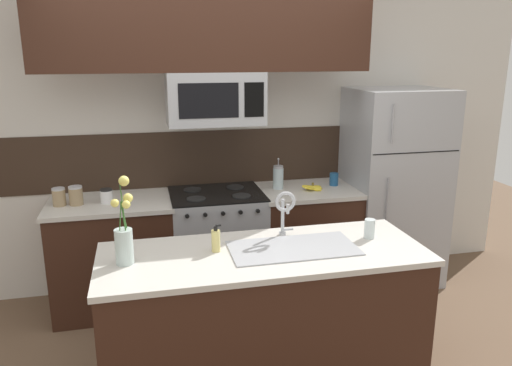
{
  "coord_description": "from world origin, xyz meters",
  "views": [
    {
      "loc": [
        -0.58,
        -3.01,
        2.06
      ],
      "look_at": [
        0.19,
        0.27,
        1.16
      ],
      "focal_mm": 35.0,
      "sensor_mm": 36.0,
      "label": 1
    }
  ],
  "objects_px": {
    "refrigerator": "(392,187)",
    "storage_jar_short": "(106,196)",
    "storage_jar_medium": "(76,196)",
    "dish_soap_bottle": "(216,240)",
    "banana_bunch": "(313,188)",
    "drinking_glass": "(370,229)",
    "coffee_tin": "(334,179)",
    "microwave": "(215,98)",
    "french_press": "(278,177)",
    "flower_vase": "(124,240)",
    "stove_range": "(218,245)",
    "sink_faucet": "(285,208)",
    "storage_jar_tall": "(59,197)"
  },
  "relations": [
    {
      "from": "banana_bunch",
      "to": "drinking_glass",
      "type": "height_order",
      "value": "drinking_glass"
    },
    {
      "from": "stove_range",
      "to": "flower_vase",
      "type": "distance_m",
      "value": 1.54
    },
    {
      "from": "storage_jar_short",
      "to": "sink_faucet",
      "type": "relative_size",
      "value": 0.36
    },
    {
      "from": "coffee_tin",
      "to": "flower_vase",
      "type": "distance_m",
      "value": 2.17
    },
    {
      "from": "microwave",
      "to": "refrigerator",
      "type": "bearing_deg",
      "value": 1.47
    },
    {
      "from": "stove_range",
      "to": "sink_faucet",
      "type": "bearing_deg",
      "value": -75.6
    },
    {
      "from": "drinking_glass",
      "to": "microwave",
      "type": "bearing_deg",
      "value": 124.05
    },
    {
      "from": "storage_jar_medium",
      "to": "coffee_tin",
      "type": "distance_m",
      "value": 2.14
    },
    {
      "from": "dish_soap_bottle",
      "to": "drinking_glass",
      "type": "distance_m",
      "value": 0.97
    },
    {
      "from": "french_press",
      "to": "refrigerator",
      "type": "bearing_deg",
      "value": -2.18
    },
    {
      "from": "stove_range",
      "to": "banana_bunch",
      "type": "bearing_deg",
      "value": -4.32
    },
    {
      "from": "stove_range",
      "to": "storage_jar_short",
      "type": "distance_m",
      "value": 1.0
    },
    {
      "from": "french_press",
      "to": "sink_faucet",
      "type": "relative_size",
      "value": 0.87
    },
    {
      "from": "french_press",
      "to": "stove_range",
      "type": "bearing_deg",
      "value": -173.68
    },
    {
      "from": "storage_jar_tall",
      "to": "drinking_glass",
      "type": "height_order",
      "value": "storage_jar_tall"
    },
    {
      "from": "refrigerator",
      "to": "banana_bunch",
      "type": "distance_m",
      "value": 0.79
    },
    {
      "from": "refrigerator",
      "to": "storage_jar_short",
      "type": "xyz_separation_m",
      "value": [
        -2.46,
        -0.06,
        0.09
      ]
    },
    {
      "from": "banana_bunch",
      "to": "dish_soap_bottle",
      "type": "relative_size",
      "value": 1.15
    },
    {
      "from": "storage_jar_short",
      "to": "drinking_glass",
      "type": "relative_size",
      "value": 0.9
    },
    {
      "from": "storage_jar_tall",
      "to": "banana_bunch",
      "type": "relative_size",
      "value": 0.73
    },
    {
      "from": "sink_faucet",
      "to": "coffee_tin",
      "type": "bearing_deg",
      "value": 55.05
    },
    {
      "from": "coffee_tin",
      "to": "dish_soap_bottle",
      "type": "distance_m",
      "value": 1.74
    },
    {
      "from": "microwave",
      "to": "refrigerator",
      "type": "distance_m",
      "value": 1.8
    },
    {
      "from": "storage_jar_tall",
      "to": "banana_bunch",
      "type": "xyz_separation_m",
      "value": [
        2.03,
        -0.03,
        -0.05
      ]
    },
    {
      "from": "banana_bunch",
      "to": "stove_range",
      "type": "bearing_deg",
      "value": 175.68
    },
    {
      "from": "microwave",
      "to": "storage_jar_short",
      "type": "height_order",
      "value": "microwave"
    },
    {
      "from": "french_press",
      "to": "drinking_glass",
      "type": "distance_m",
      "value": 1.28
    },
    {
      "from": "storage_jar_short",
      "to": "refrigerator",
      "type": "bearing_deg",
      "value": 1.3
    },
    {
      "from": "banana_bunch",
      "to": "flower_vase",
      "type": "distance_m",
      "value": 1.92
    },
    {
      "from": "banana_bunch",
      "to": "dish_soap_bottle",
      "type": "bearing_deg",
      "value": -131.62
    },
    {
      "from": "storage_jar_short",
      "to": "coffee_tin",
      "type": "height_order",
      "value": "storage_jar_short"
    },
    {
      "from": "french_press",
      "to": "banana_bunch",
      "type": "bearing_deg",
      "value": -24.14
    },
    {
      "from": "storage_jar_tall",
      "to": "sink_faucet",
      "type": "distance_m",
      "value": 1.81
    },
    {
      "from": "refrigerator",
      "to": "french_press",
      "type": "xyz_separation_m",
      "value": [
        -1.05,
        0.04,
        0.14
      ]
    },
    {
      "from": "sink_faucet",
      "to": "dish_soap_bottle",
      "type": "distance_m",
      "value": 0.49
    },
    {
      "from": "microwave",
      "to": "refrigerator",
      "type": "xyz_separation_m",
      "value": [
        1.59,
        0.04,
        -0.83
      ]
    },
    {
      "from": "storage_jar_medium",
      "to": "storage_jar_short",
      "type": "height_order",
      "value": "storage_jar_medium"
    },
    {
      "from": "drinking_glass",
      "to": "banana_bunch",
      "type": "bearing_deg",
      "value": 88.83
    },
    {
      "from": "dish_soap_bottle",
      "to": "storage_jar_short",
      "type": "bearing_deg",
      "value": 120.64
    },
    {
      "from": "flower_vase",
      "to": "sink_faucet",
      "type": "bearing_deg",
      "value": 10.79
    },
    {
      "from": "storage_jar_tall",
      "to": "coffee_tin",
      "type": "bearing_deg",
      "value": 1.99
    },
    {
      "from": "microwave",
      "to": "coffee_tin",
      "type": "relative_size",
      "value": 6.77
    },
    {
      "from": "coffee_tin",
      "to": "microwave",
      "type": "bearing_deg",
      "value": -176.12
    },
    {
      "from": "storage_jar_tall",
      "to": "storage_jar_short",
      "type": "relative_size",
      "value": 1.25
    },
    {
      "from": "refrigerator",
      "to": "drinking_glass",
      "type": "xyz_separation_m",
      "value": [
        -0.8,
        -1.21,
        0.1
      ]
    },
    {
      "from": "refrigerator",
      "to": "coffee_tin",
      "type": "xyz_separation_m",
      "value": [
        -0.55,
        0.03,
        0.09
      ]
    },
    {
      "from": "flower_vase",
      "to": "stove_range",
      "type": "bearing_deg",
      "value": 60.64
    },
    {
      "from": "dish_soap_bottle",
      "to": "microwave",
      "type": "bearing_deg",
      "value": 81.0
    },
    {
      "from": "banana_bunch",
      "to": "french_press",
      "type": "height_order",
      "value": "french_press"
    },
    {
      "from": "dish_soap_bottle",
      "to": "coffee_tin",
      "type": "bearing_deg",
      "value": 45.1
    }
  ]
}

